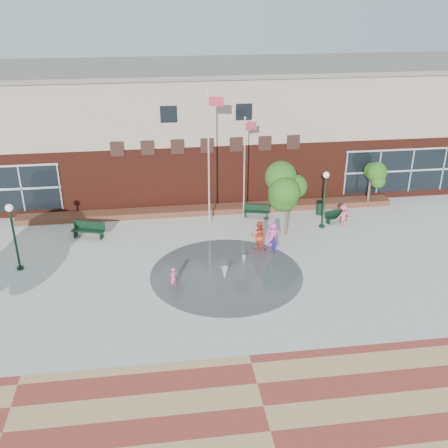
{
  "coord_description": "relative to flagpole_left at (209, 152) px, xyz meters",
  "views": [
    {
      "loc": [
        -3.54,
        -21.78,
        14.63
      ],
      "look_at": [
        0.0,
        4.0,
        2.6
      ],
      "focal_mm": 42.0,
      "sensor_mm": 36.0,
      "label": 1
    }
  ],
  "objects": [
    {
      "name": "tree_small_right",
      "position": [
        11.56,
        1.56,
        -2.6
      ],
      "size": [
        1.89,
        1.89,
        3.23
      ],
      "color": "#4B392E",
      "rests_on": "ground"
    },
    {
      "name": "person_bench",
      "position": [
        8.56,
        -1.6,
        -4.17
      ],
      "size": [
        1.12,
        0.8,
        1.56
      ],
      "primitive_type": "imported",
      "rotation": [
        0.0,
        0.0,
        3.37
      ],
      "color": "#D04E69",
      "rests_on": "ground"
    },
    {
      "name": "bench_left",
      "position": [
        -7.8,
        -1.01,
        -4.62
      ],
      "size": [
        2.14,
        1.18,
        1.04
      ],
      "rotation": [
        0.0,
        0.0,
        -0.31
      ],
      "color": "black",
      "rests_on": "ground"
    },
    {
      "name": "lamp_right",
      "position": [
        7.19,
        -1.54,
        -2.56
      ],
      "size": [
        0.41,
        0.41,
        3.86
      ],
      "color": "black",
      "rests_on": "ground"
    },
    {
      "name": "child_blue",
      "position": [
        3.24,
        -4.65,
        -4.43
      ],
      "size": [
        0.65,
        0.55,
        1.05
      ],
      "primitive_type": "imported",
      "rotation": [
        0.0,
        0.0,
        2.56
      ],
      "color": "#243BB7",
      "rests_on": "ground"
    },
    {
      "name": "plaza_concrete",
      "position": [
        0.14,
        -5.69,
        -4.95
      ],
      "size": [
        46.0,
        18.0,
        0.01
      ],
      "primitive_type": "cube",
      "color": "#A8A8A0",
      "rests_on": "ground"
    },
    {
      "name": "adult_red",
      "position": [
        2.45,
        -4.08,
        -4.01
      ],
      "size": [
        1.07,
        0.93,
        1.88
      ],
      "primitive_type": "imported",
      "rotation": [
        0.0,
        0.0,
        2.87
      ],
      "color": "red",
      "rests_on": "ground"
    },
    {
      "name": "paver_band",
      "position": [
        0.14,
        -16.69,
        -4.95
      ],
      "size": [
        46.0,
        6.0,
        0.01
      ],
      "primitive_type": "cube",
      "color": "maroon",
      "rests_on": "ground"
    },
    {
      "name": "tree_mid",
      "position": [
        4.58,
        -2.27,
        -1.73
      ],
      "size": [
        2.62,
        2.62,
        4.42
      ],
      "color": "#4B392E",
      "rests_on": "ground"
    },
    {
      "name": "trash_can",
      "position": [
        7.71,
        0.56,
        -4.48
      ],
      "size": [
        0.57,
        0.57,
        0.94
      ],
      "color": "black",
      "rests_on": "ground"
    },
    {
      "name": "flower_bed",
      "position": [
        0.14,
        1.91,
        -4.96
      ],
      "size": [
        26.0,
        1.2,
        0.4
      ],
      "primitive_type": "cube",
      "color": "maroon",
      "rests_on": "ground"
    },
    {
      "name": "flagpole_left",
      "position": [
        0.0,
        0.0,
        0.0
      ],
      "size": [
        1.04,
        0.26,
        8.9
      ],
      "rotation": [
        0.0,
        0.0,
        -0.17
      ],
      "color": "white",
      "rests_on": "ground"
    },
    {
      "name": "bench_right",
      "position": [
        8.39,
        -0.84,
        -4.7
      ],
      "size": [
        1.66,
        0.92,
        0.8
      ],
      "rotation": [
        0.0,
        0.0,
        0.32
      ],
      "color": "black",
      "rests_on": "ground"
    },
    {
      "name": "ground",
      "position": [
        0.14,
        -9.69,
        -4.96
      ],
      "size": [
        120.0,
        120.0,
        0.0
      ],
      "primitive_type": "plane",
      "color": "#666056",
      "rests_on": "ground"
    },
    {
      "name": "water_jet_b",
      "position": [
        1.3,
        -5.69,
        -4.96
      ],
      "size": [
        0.23,
        0.23,
        0.51
      ],
      "primitive_type": "cone",
      "rotation": [
        3.14,
        0.0,
        0.0
      ],
      "color": "white",
      "rests_on": "ground"
    },
    {
      "name": "library_building",
      "position": [
        0.14,
        7.79,
        -0.31
      ],
      "size": [
        44.4,
        10.4,
        9.2
      ],
      "color": "#4E1B11",
      "rests_on": "ground"
    },
    {
      "name": "child_splash",
      "position": [
        -2.8,
        -7.65,
        -4.37
      ],
      "size": [
        0.51,
        0.48,
        1.17
      ],
      "primitive_type": "imported",
      "rotation": [
        0.0,
        0.0,
        3.8
      ],
      "color": "#D64C93",
      "rests_on": "ground"
    },
    {
      "name": "splash_pad",
      "position": [
        0.14,
        -6.69,
        -4.95
      ],
      "size": [
        8.4,
        8.4,
        0.01
      ],
      "primitive_type": "cylinder",
      "color": "#383A3D",
      "rests_on": "ground"
    },
    {
      "name": "flagpole_right",
      "position": [
        2.41,
        0.76,
        -1.07
      ],
      "size": [
        0.84,
        0.27,
        6.95
      ],
      "rotation": [
        0.0,
        0.0,
        0.24
      ],
      "color": "white",
      "rests_on": "ground"
    },
    {
      "name": "lamp_left",
      "position": [
        -11.23,
        -4.57,
        -2.5
      ],
      "size": [
        0.42,
        0.42,
        3.96
      ],
      "color": "black",
      "rests_on": "ground"
    },
    {
      "name": "water_jet_a",
      "position": [
        -0.04,
        -7.25,
        -4.96
      ],
      "size": [
        0.38,
        0.38,
        0.74
      ],
      "primitive_type": "cone",
      "rotation": [
        3.14,
        0.0,
        0.0
      ],
      "color": "white",
      "rests_on": "ground"
    },
    {
      "name": "bench_mid",
      "position": [
        3.23,
        0.65,
        -4.67
      ],
      "size": [
        1.83,
        0.94,
        0.89
      ],
      "rotation": [
        0.0,
        0.0,
        -0.27
      ],
      "color": "black",
      "rests_on": "ground"
    },
    {
      "name": "adult_pink",
      "position": [
        3.39,
        -3.8,
        -4.15
      ],
      "size": [
        0.79,
        0.53,
        1.6
      ],
      "primitive_type": "imported",
      "rotation": [
        0.0,
        0.0,
        3.12
      ],
      "color": "#E43FA9",
      "rests_on": "ground"
    }
  ]
}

